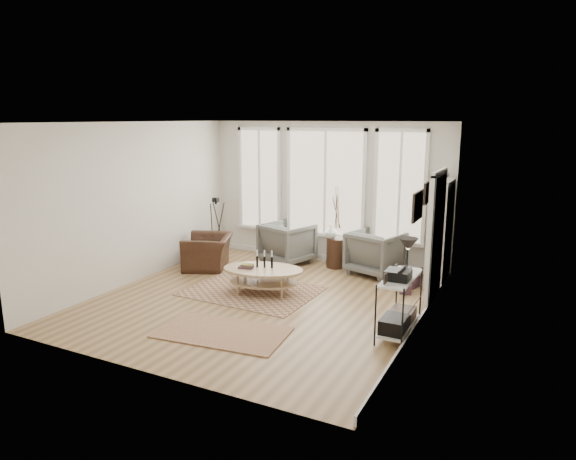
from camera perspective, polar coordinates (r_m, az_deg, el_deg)
The scene contains 17 objects.
room at distance 8.24m, azimuth -2.91°, elevation 1.57°, with size 5.50×5.54×2.90m.
bay_window at distance 10.61m, azimuth 4.16°, elevation 4.99°, with size 4.14×0.12×2.24m.
door at distance 8.49m, azimuth 16.17°, elevation -0.67°, with size 0.09×1.06×2.22m.
bookcase at distance 9.59m, azimuth 16.53°, elevation -0.26°, with size 0.31×0.85×2.06m.
low_shelf at distance 7.34m, azimuth 12.30°, elevation -7.49°, with size 0.38×1.08×1.30m.
wall_art at distance 6.98m, azimuth 14.44°, elevation 2.98°, with size 0.04×0.88×0.44m.
rug_main at distance 9.04m, azimuth -4.01°, elevation -6.78°, with size 2.20×1.65×0.01m, color brown.
rug_runner at distance 7.43m, azimuth -7.30°, elevation -11.18°, with size 1.81×1.01×0.01m, color brown.
coffee_table at distance 8.86m, azimuth -2.85°, elevation -4.88°, with size 1.55×1.18×0.64m.
armchair_left at distance 10.64m, azimuth -0.08°, elevation -1.44°, with size 0.91×0.93×0.85m, color slate.
armchair_right at distance 10.03m, azimuth 9.73°, elevation -2.48°, with size 0.91×0.93×0.85m, color slate.
side_table at distance 10.29m, azimuth 5.45°, elevation 0.22°, with size 0.40×0.40×1.68m.
vase at distance 10.29m, azimuth 4.78°, elevation -0.22°, with size 0.25×0.25×0.26m, color silver.
accent_chair at distance 10.44m, azimuth -8.86°, elevation -2.40°, with size 0.89×1.02×0.66m, color #382116.
tripod_camera at distance 11.25m, azimuth -7.93°, elevation 0.07°, with size 0.45×0.45×1.29m.
book_stack_near at distance 9.50m, azimuth 13.48°, elevation -5.56°, with size 0.24×0.30×0.19m, color maroon.
book_stack_far at distance 9.15m, azimuth 12.92°, elevation -6.34°, with size 0.20×0.25×0.16m, color maroon.
Camera 1 is at (4.01, -7.01, 2.97)m, focal length 32.00 mm.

